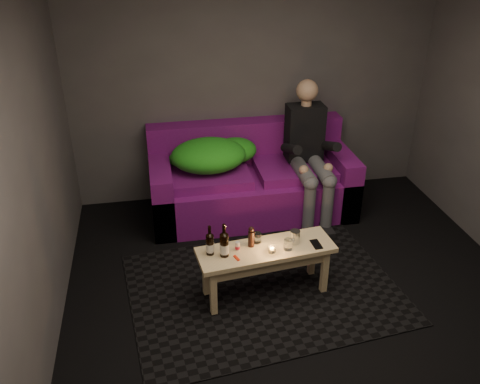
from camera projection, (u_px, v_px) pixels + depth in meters
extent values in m
plane|color=black|center=(309.00, 315.00, 4.20)|extent=(4.50, 4.50, 0.00)
plane|color=#494648|center=(254.00, 85.00, 5.53)|extent=(4.00, 0.00, 4.00)
plane|color=#494648|center=(22.00, 200.00, 3.26)|extent=(0.00, 4.50, 4.50)
cube|color=black|center=(264.00, 288.00, 4.50)|extent=(2.48, 1.93, 0.01)
cube|color=#6C0E69|center=(252.00, 193.00, 5.60)|extent=(2.17, 0.98, 0.46)
cube|color=#6C0E69|center=(245.00, 141.00, 5.70)|extent=(2.17, 0.24, 0.48)
cube|color=#6C0E69|center=(162.00, 192.00, 5.39)|extent=(0.22, 0.98, 0.67)
cube|color=#6C0E69|center=(337.00, 177.00, 5.71)|extent=(0.22, 0.98, 0.67)
cube|color=#6C0E69|center=(211.00, 176.00, 5.35)|extent=(0.81, 0.65, 0.11)
cube|color=#6C0E69|center=(294.00, 169.00, 5.50)|extent=(0.81, 0.65, 0.11)
ellipsoid|color=#288F1A|center=(208.00, 155.00, 5.29)|extent=(0.78, 0.61, 0.33)
ellipsoid|color=#288F1A|center=(235.00, 150.00, 5.49)|extent=(0.48, 0.39, 0.26)
ellipsoid|color=#288F1A|center=(185.00, 159.00, 5.40)|extent=(0.35, 0.28, 0.17)
cube|color=black|center=(304.00, 132.00, 5.43)|extent=(0.39, 0.24, 0.60)
sphere|color=tan|center=(307.00, 90.00, 5.22)|extent=(0.23, 0.23, 0.23)
cylinder|color=#54565F|center=(303.00, 172.00, 5.27)|extent=(0.15, 0.54, 0.15)
cylinder|color=#54565F|center=(321.00, 170.00, 5.30)|extent=(0.15, 0.54, 0.15)
cylinder|color=#54565F|center=(309.00, 209.00, 5.19)|extent=(0.12, 0.12, 0.55)
cylinder|color=#54565F|center=(327.00, 207.00, 5.22)|extent=(0.12, 0.12, 0.55)
cube|color=black|center=(309.00, 233.00, 5.25)|extent=(0.10, 0.24, 0.07)
cube|color=black|center=(327.00, 231.00, 5.28)|extent=(0.10, 0.24, 0.07)
cube|color=tan|center=(266.00, 250.00, 4.24)|extent=(1.19, 0.49, 0.04)
cube|color=tan|center=(266.00, 257.00, 4.28)|extent=(1.03, 0.39, 0.11)
cube|color=tan|center=(213.00, 293.00, 4.12)|extent=(0.06, 0.06, 0.43)
cube|color=tan|center=(206.00, 274.00, 4.34)|extent=(0.06, 0.06, 0.43)
cube|color=tan|center=(324.00, 271.00, 4.37)|extent=(0.06, 0.06, 0.43)
cube|color=tan|center=(312.00, 254.00, 4.59)|extent=(0.06, 0.06, 0.43)
cylinder|color=black|center=(210.00, 245.00, 4.12)|extent=(0.06, 0.06, 0.18)
cylinder|color=white|center=(210.00, 247.00, 4.13)|extent=(0.07, 0.07, 0.08)
cone|color=black|center=(210.00, 234.00, 4.07)|extent=(0.06, 0.06, 0.03)
cylinder|color=black|center=(210.00, 231.00, 4.05)|extent=(0.02, 0.02, 0.09)
cylinder|color=black|center=(224.00, 245.00, 4.09)|extent=(0.07, 0.07, 0.20)
cylinder|color=white|center=(224.00, 248.00, 4.10)|extent=(0.08, 0.08, 0.09)
cone|color=black|center=(224.00, 233.00, 4.03)|extent=(0.07, 0.07, 0.03)
cylinder|color=black|center=(224.00, 230.00, 4.02)|extent=(0.03, 0.03, 0.10)
cylinder|color=silver|center=(237.00, 246.00, 4.18)|extent=(0.05, 0.05, 0.08)
cylinder|color=black|center=(251.00, 239.00, 4.22)|extent=(0.05, 0.05, 0.14)
cylinder|color=white|center=(257.00, 238.00, 4.29)|extent=(0.09, 0.09, 0.09)
cylinder|color=white|center=(272.00, 250.00, 4.17)|extent=(0.06, 0.06, 0.05)
sphere|color=orange|center=(272.00, 248.00, 4.16)|extent=(0.02, 0.02, 0.02)
cylinder|color=white|center=(288.00, 244.00, 4.20)|extent=(0.10, 0.10, 0.09)
cylinder|color=#B2B5B9|center=(295.00, 237.00, 4.27)|extent=(0.10, 0.10, 0.12)
cube|color=black|center=(316.00, 244.00, 4.27)|extent=(0.08, 0.15, 0.01)
cube|color=red|center=(237.00, 258.00, 4.10)|extent=(0.04, 0.08, 0.01)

